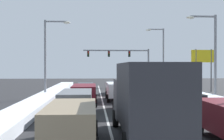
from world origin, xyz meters
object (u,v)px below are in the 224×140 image
at_px(street_lamp_right_mid, 211,50).
at_px(street_lamp_right_far, 161,53).
at_px(suv_gray_left_lane_second, 76,101).
at_px(sedan_black_center_lane_fourth, 115,88).
at_px(suv_white_center_lane_third, 117,90).
at_px(street_lamp_left_mid, 49,51).
at_px(sedan_red_right_lane_second, 188,105).
at_px(sedan_red_left_lane_fourth, 86,90).
at_px(traffic_light_gantry, 126,58).
at_px(roadside_sign_right, 204,61).
at_px(suv_maroon_left_lane_third, 84,93).
at_px(suv_green_center_lane_second, 129,98).
at_px(suv_silver_right_lane_third, 164,92).
at_px(box_truck_center_lane_nearest, 146,97).
at_px(suv_tan_left_lane_nearest, 71,121).
at_px(sedan_navy_right_lane_fourth, 148,90).

bearing_deg(street_lamp_right_mid, street_lamp_right_far, 91.04).
relative_size(suv_gray_left_lane_second, street_lamp_right_far, 0.56).
height_order(sedan_black_center_lane_fourth, suv_gray_left_lane_second, suv_gray_left_lane_second).
height_order(suv_white_center_lane_third, street_lamp_left_mid, street_lamp_left_mid).
height_order(sedan_red_right_lane_second, suv_gray_left_lane_second, suv_gray_left_lane_second).
xyz_separation_m(sedan_red_left_lane_fourth, traffic_light_gantry, (6.13, 16.94, 3.97)).
bearing_deg(roadside_sign_right, suv_maroon_left_lane_third, -141.93).
xyz_separation_m(sedan_red_right_lane_second, suv_green_center_lane_second, (-3.47, 2.41, 0.25)).
distance_m(suv_white_center_lane_third, street_lamp_left_mid, 8.08).
bearing_deg(suv_white_center_lane_third, suv_silver_right_lane_third, -39.25).
height_order(sedan_red_right_lane_second, sedan_red_left_lane_fourth, same).
distance_m(sedan_red_right_lane_second, street_lamp_left_mid, 16.32).
height_order(street_lamp_right_mid, street_lamp_left_mid, street_lamp_left_mid).
relative_size(suv_gray_left_lane_second, roadside_sign_right, 0.89).
height_order(box_truck_center_lane_nearest, suv_gray_left_lane_second, box_truck_center_lane_nearest).
distance_m(suv_white_center_lane_third, suv_maroon_left_lane_third, 4.41).
bearing_deg(sedan_red_left_lane_fourth, street_lamp_right_far, 44.73).
relative_size(box_truck_center_lane_nearest, traffic_light_gantry, 0.66).
relative_size(suv_maroon_left_lane_third, roadside_sign_right, 0.89).
bearing_deg(suv_green_center_lane_second, roadside_sign_right, 53.99).
distance_m(suv_maroon_left_lane_third, street_lamp_left_mid, 7.43).
xyz_separation_m(suv_white_center_lane_third, sedan_black_center_lane_fourth, (0.21, 6.58, -0.25)).
distance_m(suv_silver_right_lane_third, sedan_black_center_lane_fourth, 10.32).
bearing_deg(suv_tan_left_lane_nearest, street_lamp_right_mid, 49.15).
distance_m(suv_white_center_lane_third, street_lamp_right_far, 16.15).
relative_size(sedan_navy_right_lane_fourth, street_lamp_right_mid, 0.59).
bearing_deg(suv_maroon_left_lane_third, suv_silver_right_lane_third, 0.36).
relative_size(suv_maroon_left_lane_third, street_lamp_right_far, 0.56).
xyz_separation_m(suv_gray_left_lane_second, sedan_red_left_lane_fourth, (0.29, 12.68, -0.25)).
distance_m(box_truck_center_lane_nearest, suv_tan_left_lane_nearest, 3.38).
height_order(sedan_navy_right_lane_fourth, suv_maroon_left_lane_third, suv_maroon_left_lane_third).
xyz_separation_m(suv_maroon_left_lane_third, traffic_light_gantry, (6.10, 23.29, 3.72)).
bearing_deg(suv_green_center_lane_second, suv_tan_left_lane_nearest, -111.13).
bearing_deg(suv_maroon_left_lane_third, sedan_red_right_lane_second, -43.90).
distance_m(box_truck_center_lane_nearest, suv_white_center_lane_third, 15.55).
bearing_deg(suv_gray_left_lane_second, suv_maroon_left_lane_third, 87.16).
xyz_separation_m(suv_white_center_lane_third, street_lamp_left_mid, (-6.84, 2.05, 3.78)).
bearing_deg(suv_tan_left_lane_nearest, suv_white_center_lane_third, 78.89).
xyz_separation_m(sedan_navy_right_lane_fourth, suv_green_center_lane_second, (-3.23, -10.01, 0.25)).
relative_size(suv_maroon_left_lane_third, sedan_red_left_lane_fourth, 1.09).
bearing_deg(suv_silver_right_lane_third, sedan_navy_right_lane_fourth, 92.91).
height_order(sedan_navy_right_lane_fourth, suv_white_center_lane_third, suv_white_center_lane_third).
bearing_deg(street_lamp_left_mid, box_truck_center_lane_nearest, -68.76).
bearing_deg(sedan_black_center_lane_fourth, suv_silver_right_lane_third, -69.70).
height_order(traffic_light_gantry, roadside_sign_right, traffic_light_gantry).
height_order(suv_white_center_lane_third, street_lamp_right_mid, street_lamp_right_mid).
xyz_separation_m(sedan_navy_right_lane_fourth, suv_gray_left_lane_second, (-6.91, -12.17, 0.25)).
relative_size(sedan_navy_right_lane_fourth, suv_maroon_left_lane_third, 0.92).
xyz_separation_m(street_lamp_right_mid, roadside_sign_right, (3.97, 12.05, -0.61)).
height_order(sedan_navy_right_lane_fourth, sedan_black_center_lane_fourth, same).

